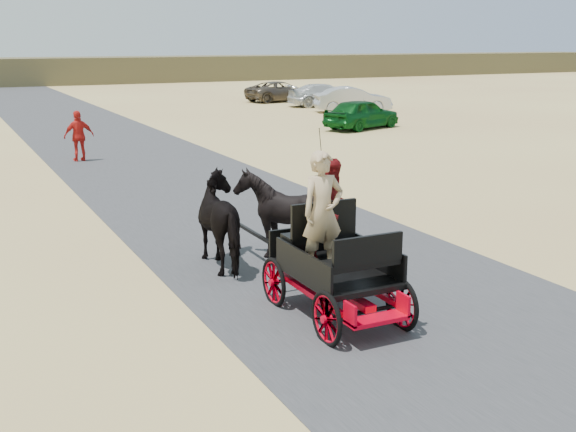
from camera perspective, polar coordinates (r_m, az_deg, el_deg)
name	(u,v)px	position (r m, az deg, el deg)	size (l,w,h in m)	color
ground	(431,324)	(10.94, 11.22, -8.35)	(140.00, 140.00, 0.00)	tan
road	(431,323)	(10.94, 11.22, -8.32)	(6.00, 140.00, 0.01)	#38383A
ridge_far	(5,72)	(70.32, -21.46, 10.55)	(140.00, 6.00, 2.40)	brown
carriage	(335,293)	(10.94, 3.73, -6.08)	(1.30, 2.40, 0.72)	black
horse_left	(227,221)	(13.16, -4.85, -0.43)	(0.91, 2.01, 1.70)	black
horse_right	(281,215)	(13.59, -0.53, 0.07)	(1.37, 1.54, 1.70)	black
driver_man	(323,212)	(10.52, 2.75, 0.29)	(0.66, 0.43, 1.80)	tan
passenger_woman	(334,209)	(11.25, 3.62, 0.59)	(0.77, 0.60, 1.58)	#660C0F
pedestrian	(79,136)	(25.66, -16.19, 6.09)	(1.01, 0.42, 1.73)	red
car_a	(362,114)	(33.91, 5.85, 8.04)	(1.65, 4.10, 1.40)	#0C4C19
car_b	(353,99)	(41.75, 5.12, 9.16)	(1.51, 4.33, 1.43)	#B2B2B7
car_c	(326,95)	(45.20, 2.99, 9.51)	(1.93, 4.73, 1.37)	silver
car_d	(281,91)	(48.73, -0.57, 9.81)	(2.20, 4.76, 1.32)	brown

